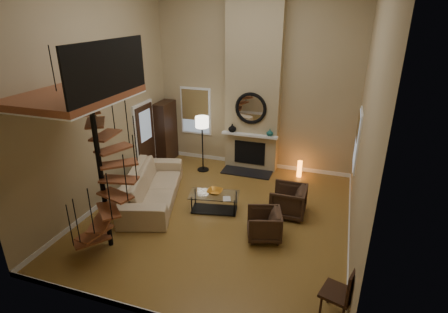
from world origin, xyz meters
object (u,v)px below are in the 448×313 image
(armchair_near, at_px, (291,201))
(accent_lamp, at_px, (299,169))
(floor_lamp, at_px, (202,126))
(coffee_table, at_px, (214,200))
(side_chair, at_px, (343,291))
(armchair_far, at_px, (267,224))
(hutch, at_px, (166,132))
(sofa, at_px, (152,186))

(armchair_near, distance_m, accent_lamp, 2.20)
(armchair_near, xyz_separation_m, floor_lamp, (-2.97, 1.72, 1.06))
(armchair_near, relative_size, coffee_table, 0.63)
(floor_lamp, xyz_separation_m, side_chair, (4.22, -4.61, -0.89))
(coffee_table, bearing_deg, armchair_far, -26.46)
(side_chair, bearing_deg, accent_lamp, 104.76)
(armchair_far, bearing_deg, accent_lamp, 158.89)
(accent_lamp, relative_size, side_chair, 0.49)
(hutch, distance_m, armchair_near, 4.94)
(armchair_near, bearing_deg, accent_lamp, -177.88)
(sofa, xyz_separation_m, armchair_far, (3.18, -0.73, -0.04))
(floor_lamp, bearing_deg, armchair_far, -47.61)
(hutch, height_order, side_chair, hutch)
(armchair_near, bearing_deg, hutch, -116.12)
(side_chair, bearing_deg, floor_lamp, 132.46)
(armchair_far, distance_m, accent_lamp, 3.37)
(sofa, bearing_deg, side_chair, -134.78)
(sofa, relative_size, side_chair, 2.95)
(sofa, distance_m, coffee_table, 1.70)
(hutch, height_order, floor_lamp, hutch)
(sofa, relative_size, armchair_near, 3.59)
(armchair_far, distance_m, coffee_table, 1.65)
(floor_lamp, bearing_deg, coffee_table, -61.80)
(coffee_table, height_order, floor_lamp, floor_lamp)
(armchair_near, bearing_deg, sofa, -83.20)
(sofa, relative_size, armchair_far, 4.11)
(hutch, relative_size, sofa, 0.66)
(hutch, relative_size, armchair_near, 2.36)
(sofa, relative_size, coffee_table, 2.28)
(armchair_near, height_order, coffee_table, armchair_near)
(sofa, distance_m, side_chair, 5.37)
(coffee_table, height_order, accent_lamp, accent_lamp)
(floor_lamp, bearing_deg, accent_lamp, 9.37)
(sofa, relative_size, floor_lamp, 1.73)
(hutch, relative_size, side_chair, 1.94)
(armchair_near, bearing_deg, coffee_table, -77.06)
(coffee_table, relative_size, side_chair, 1.30)
(hutch, bearing_deg, side_chair, -41.65)
(accent_lamp, bearing_deg, hutch, -179.33)
(side_chair, bearing_deg, armchair_near, 113.38)
(hutch, distance_m, coffee_table, 3.71)
(armchair_near, relative_size, floor_lamp, 0.48)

